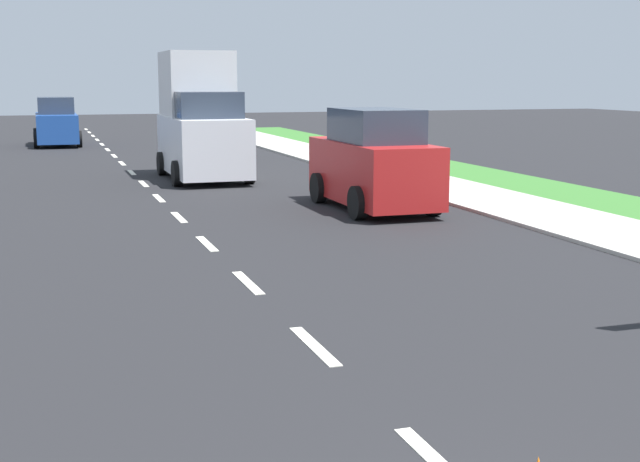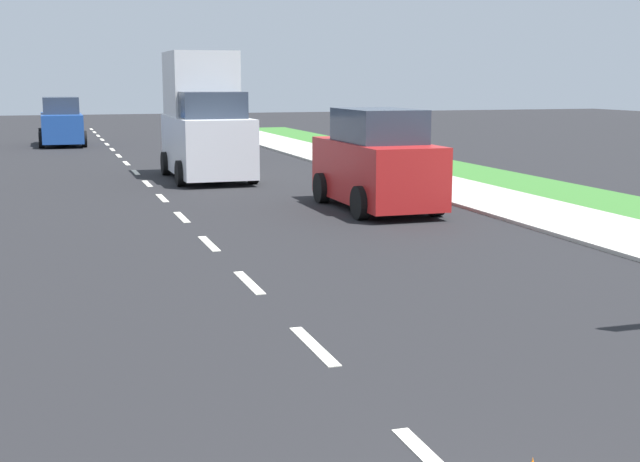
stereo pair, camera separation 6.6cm
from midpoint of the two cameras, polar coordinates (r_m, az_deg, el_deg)
The scene contains 6 objects.
ground_plane at distance 23.89m, azimuth -11.36°, elevation 3.16°, with size 96.00×96.00×0.00m, color black.
sidewalk_right at distance 16.20m, azimuth 19.90°, elevation -0.42°, with size 2.40×72.00×0.14m, color #B2ADA3.
lane_center_line at distance 28.05m, azimuth -12.34°, elevation 4.12°, with size 0.14×46.40×0.01m.
delivery_truck at distance 24.54m, azimuth -7.54°, elevation 7.22°, with size 2.16×4.60×3.54m.
car_parked_far at distance 18.54m, azimuth 3.86°, elevation 4.51°, with size 1.86×4.08×2.15m.
car_oncoming_third at distance 38.36m, azimuth -16.69°, elevation 6.86°, with size 1.90×4.31×2.04m.
Camera 2 is at (-2.59, -2.60, 2.76)m, focal length 48.37 mm.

